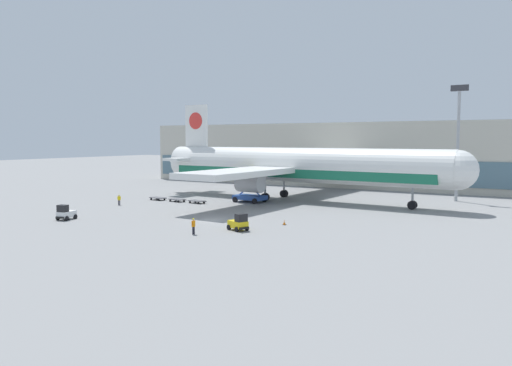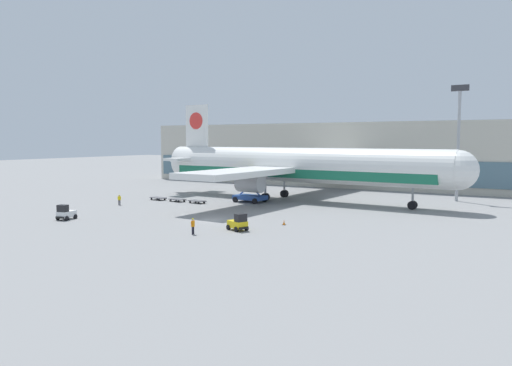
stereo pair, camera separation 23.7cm
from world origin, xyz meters
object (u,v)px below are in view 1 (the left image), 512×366
(light_mast, at_px, (458,133))
(baggage_tug_foreground, at_px, (239,223))
(scissor_lift_loader, at_px, (250,191))
(ground_crew_near, at_px, (119,199))
(airplane_main, at_px, (292,166))
(baggage_dolly_third, at_px, (197,201))
(ground_crew_far, at_px, (193,225))
(baggage_dolly_second, at_px, (177,199))
(baggage_tug_mid, at_px, (65,213))
(traffic_cone_near, at_px, (284,222))
(baggage_dolly_lead, at_px, (158,198))

(light_mast, distance_m, baggage_tug_foreground, 46.35)
(scissor_lift_loader, xyz_separation_m, ground_crew_near, (-15.71, -14.03, -0.88))
(airplane_main, distance_m, baggage_dolly_third, 17.18)
(baggage_tug_foreground, distance_m, ground_crew_far, 5.47)
(airplane_main, bearing_deg, baggage_dolly_second, -140.63)
(scissor_lift_loader, xyz_separation_m, baggage_tug_foreground, (12.50, -22.77, -1.00))
(baggage_dolly_second, bearing_deg, airplane_main, 44.75)
(baggage_tug_mid, bearing_deg, scissor_lift_loader, 147.66)
(baggage_dolly_second, relative_size, baggage_dolly_third, 1.00)
(ground_crew_far, bearing_deg, traffic_cone_near, 156.18)
(airplane_main, relative_size, ground_crew_near, 34.06)
(airplane_main, height_order, baggage_dolly_lead, airplane_main)
(traffic_cone_near, bearing_deg, light_mast, 68.77)
(baggage_tug_foreground, xyz_separation_m, ground_crew_near, (-28.21, 8.75, 0.12))
(baggage_dolly_second, distance_m, ground_crew_far, 29.62)
(ground_crew_far, bearing_deg, baggage_tug_mid, -84.48)
(baggage_tug_mid, bearing_deg, baggage_dolly_second, 168.48)
(baggage_dolly_third, bearing_deg, airplane_main, 53.27)
(airplane_main, height_order, baggage_tug_mid, airplane_main)
(baggage_tug_foreground, height_order, baggage_tug_mid, same)
(scissor_lift_loader, height_order, ground_crew_far, scissor_lift_loader)
(baggage_dolly_lead, xyz_separation_m, ground_crew_near, (-0.68, -8.24, 0.61))
(airplane_main, bearing_deg, baggage_tug_foreground, -72.58)
(baggage_tug_foreground, xyz_separation_m, baggage_dolly_lead, (-27.53, 16.99, -0.49))
(light_mast, height_order, airplane_main, light_mast)
(baggage_tug_foreground, bearing_deg, airplane_main, 127.54)
(scissor_lift_loader, distance_m, baggage_tug_mid, 29.97)
(airplane_main, xyz_separation_m, baggage_dolly_second, (-15.53, -11.69, -5.45))
(light_mast, height_order, scissor_lift_loader, light_mast)
(scissor_lift_loader, bearing_deg, baggage_dolly_third, -136.54)
(light_mast, bearing_deg, ground_crew_far, -112.85)
(airplane_main, bearing_deg, baggage_dolly_third, -132.10)
(baggage_tug_foreground, bearing_deg, baggage_dolly_lead, 170.84)
(scissor_lift_loader, relative_size, traffic_cone_near, 8.38)
(airplane_main, height_order, traffic_cone_near, airplane_main)
(airplane_main, xyz_separation_m, traffic_cone_near, (10.43, -22.62, -5.53))
(light_mast, relative_size, baggage_dolly_second, 5.15)
(scissor_lift_loader, relative_size, baggage_tug_mid, 2.00)
(light_mast, bearing_deg, airplane_main, -151.40)
(scissor_lift_loader, relative_size, ground_crew_near, 3.12)
(baggage_dolly_third, relative_size, ground_crew_near, 2.21)
(baggage_dolly_lead, relative_size, ground_crew_near, 2.21)
(baggage_tug_mid, height_order, ground_crew_far, baggage_tug_mid)
(traffic_cone_near, bearing_deg, baggage_tug_mid, -157.09)
(baggage_dolly_second, xyz_separation_m, ground_crew_near, (-4.99, -8.19, 0.61))
(ground_crew_near, height_order, traffic_cone_near, ground_crew_near)
(airplane_main, relative_size, baggage_dolly_lead, 15.40)
(baggage_tug_mid, distance_m, ground_crew_far, 20.59)
(light_mast, bearing_deg, ground_crew_near, -143.54)
(baggage_dolly_lead, bearing_deg, baggage_tug_mid, -71.90)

